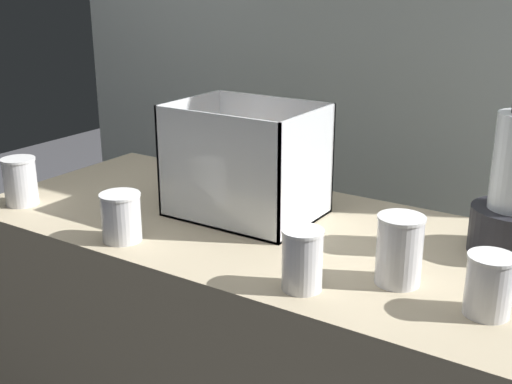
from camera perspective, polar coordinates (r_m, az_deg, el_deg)
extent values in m
cube|color=silver|center=(2.13, 11.63, 12.50)|extent=(2.60, 0.04, 2.50)
cube|color=white|center=(1.60, -0.86, -1.80)|extent=(0.34, 0.26, 0.01)
cube|color=white|center=(1.47, -3.60, 1.67)|extent=(0.34, 0.01, 0.27)
cube|color=white|center=(1.66, 1.52, 3.77)|extent=(0.34, 0.01, 0.27)
cube|color=white|center=(1.66, -5.72, 3.63)|extent=(0.01, 0.26, 0.27)
cube|color=white|center=(1.48, 4.54, 1.82)|extent=(0.01, 0.26, 0.27)
cone|color=orange|center=(1.55, 0.07, -1.74)|extent=(0.13, 0.15, 0.03)
cone|color=orange|center=(1.60, 0.04, -1.15)|extent=(0.03, 0.19, 0.03)
cone|color=orange|center=(1.60, 0.73, -1.08)|extent=(0.15, 0.10, 0.03)
cone|color=orange|center=(1.53, 0.90, -1.96)|extent=(0.12, 0.14, 0.03)
cone|color=orange|center=(1.54, 0.20, -0.96)|extent=(0.15, 0.09, 0.03)
cone|color=orange|center=(1.57, 0.60, 0.06)|extent=(0.07, 0.16, 0.03)
cone|color=orange|center=(1.62, -1.27, 0.41)|extent=(0.13, 0.13, 0.03)
cone|color=orange|center=(1.52, 0.72, -0.88)|extent=(0.16, 0.05, 0.03)
cone|color=orange|center=(1.59, -0.68, 0.80)|extent=(0.12, 0.16, 0.03)
cone|color=orange|center=(1.58, -2.09, 0.87)|extent=(0.05, 0.19, 0.03)
cone|color=orange|center=(1.63, -2.41, 1.36)|extent=(0.17, 0.05, 0.03)
cone|color=orange|center=(1.56, -0.29, 0.97)|extent=(0.19, 0.06, 0.03)
cylinder|color=black|center=(1.47, 21.56, -3.18)|extent=(0.18, 0.18, 0.10)
cylinder|color=white|center=(1.76, -19.99, 0.79)|extent=(0.08, 0.08, 0.12)
cylinder|color=red|center=(1.77, -19.91, 0.09)|extent=(0.08, 0.08, 0.07)
cylinder|color=white|center=(1.74, -20.21, 2.69)|extent=(0.09, 0.09, 0.01)
cylinder|color=white|center=(1.46, -11.75, -2.28)|extent=(0.09, 0.09, 0.10)
cylinder|color=red|center=(1.47, -11.70, -2.92)|extent=(0.08, 0.08, 0.07)
cylinder|color=white|center=(1.44, -11.89, -0.26)|extent=(0.09, 0.09, 0.01)
cylinder|color=white|center=(1.21, 4.09, -6.07)|extent=(0.08, 0.08, 0.11)
cylinder|color=orange|center=(1.22, 4.06, -7.14)|extent=(0.07, 0.07, 0.06)
cylinder|color=white|center=(1.19, 4.15, -3.47)|extent=(0.08, 0.08, 0.01)
cylinder|color=white|center=(1.26, 12.47, -5.13)|extent=(0.09, 0.09, 0.13)
cylinder|color=yellow|center=(1.27, 12.39, -6.25)|extent=(0.08, 0.08, 0.08)
cylinder|color=white|center=(1.23, 12.69, -2.24)|extent=(0.09, 0.09, 0.01)
cylinder|color=white|center=(1.19, 19.78, -7.85)|extent=(0.08, 0.08, 0.10)
cylinder|color=orange|center=(1.20, 19.66, -8.84)|extent=(0.07, 0.07, 0.06)
cylinder|color=white|center=(1.17, 20.07, -5.42)|extent=(0.08, 0.08, 0.01)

